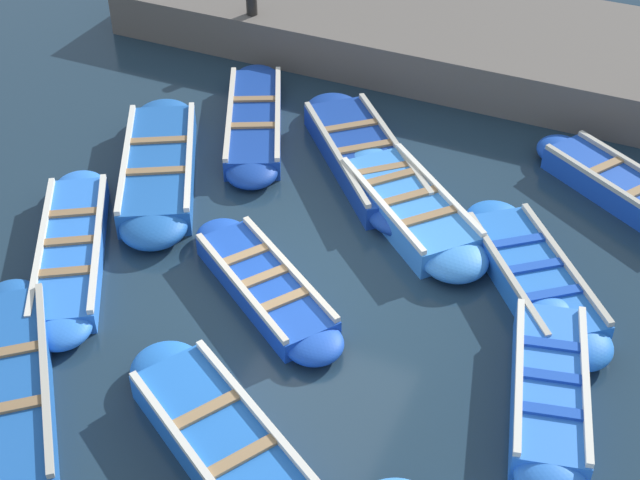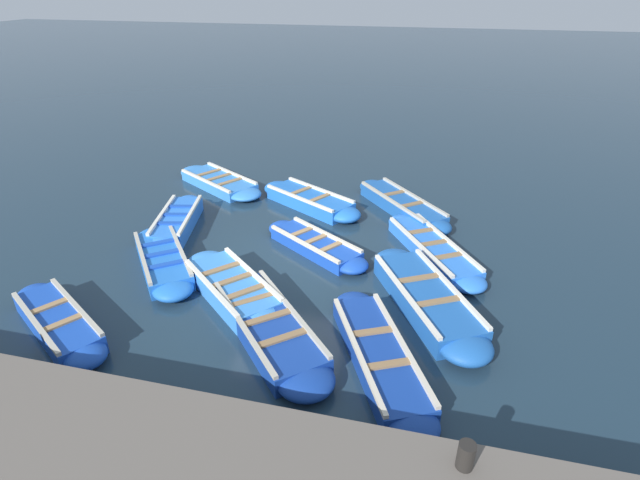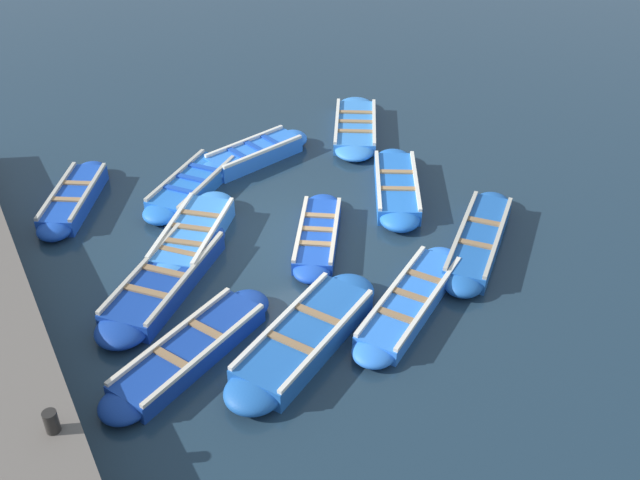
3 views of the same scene
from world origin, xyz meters
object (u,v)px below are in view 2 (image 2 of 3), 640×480
object	(u,v)px
boat_stern_in	(432,249)
boat_tucked	(426,298)
boat_drifting	(233,289)
boat_centre	(219,182)
bollard_north	(466,456)
boat_alongside	(402,205)
boat_outer_left	(58,323)
boat_broadside	(379,355)
boat_bow_out	(163,261)
boat_near_quay	(310,200)
boat_outer_right	(177,222)
boat_far_corner	(315,245)
boat_mid_row	(268,326)

from	to	relation	value
boat_stern_in	boat_tucked	distance (m)	2.13
boat_drifting	boat_stern_in	xyz separation A→B (m)	(2.70, -3.81, -0.04)
boat_centre	boat_stern_in	size ratio (longest dim) A/B	0.99
boat_tucked	bollard_north	world-z (taller)	bollard_north
boat_drifting	boat_alongside	xyz separation A→B (m)	(5.00, -2.88, -0.02)
boat_outer_left	boat_stern_in	bearing A→B (deg)	-55.35
boat_tucked	boat_alongside	world-z (taller)	boat_tucked
boat_centre	boat_broadside	size ratio (longest dim) A/B	0.96
boat_outer_left	bollard_north	xyz separation A→B (m)	(-1.85, -7.00, 0.80)
boat_bow_out	boat_drifting	distance (m)	2.08
boat_bow_out	boat_near_quay	bearing A→B (deg)	-30.07
boat_near_quay	bollard_north	size ratio (longest dim) A/B	9.77
boat_outer_left	boat_stern_in	size ratio (longest dim) A/B	0.86
boat_drifting	boat_stern_in	world-z (taller)	boat_drifting
boat_outer_right	boat_tucked	bearing A→B (deg)	-107.29
boat_bow_out	boat_outer_right	distance (m)	1.93
boat_far_corner	boat_broadside	world-z (taller)	boat_broadside
boat_tucked	boat_near_quay	distance (m)	5.36
boat_outer_left	boat_drifting	size ratio (longest dim) A/B	0.98
boat_far_corner	boat_broadside	distance (m)	4.02
boat_centre	boat_outer_right	size ratio (longest dim) A/B	1.10
boat_alongside	bollard_north	world-z (taller)	bollard_north
boat_centre	boat_alongside	bearing A→B (deg)	-94.76
boat_centre	boat_drifting	bearing A→B (deg)	-153.52
boat_alongside	boat_near_quay	bearing A→B (deg)	96.92
boat_outer_left	boat_tucked	size ratio (longest dim) A/B	0.79
boat_stern_in	boat_outer_right	size ratio (longest dim) A/B	1.11
boat_broadside	boat_far_corner	bearing A→B (deg)	29.50
boat_outer_left	boat_drifting	distance (m)	3.17
boat_drifting	boat_tucked	world-z (taller)	boat_tucked
boat_drifting	boat_alongside	bearing A→B (deg)	-29.91
boat_tucked	bollard_north	distance (m)	4.29
boat_centre	boat_near_quay	size ratio (longest dim) A/B	1.04
boat_mid_row	boat_broadside	xyz separation A→B (m)	(-0.28, -2.04, -0.02)
boat_centre	boat_tucked	bearing A→B (deg)	-127.00
boat_outer_left	boat_stern_in	world-z (taller)	boat_outer_left
boat_broadside	boat_stern_in	bearing A→B (deg)	-10.01
boat_centre	boat_near_quay	world-z (taller)	boat_near_quay
boat_bow_out	boat_alongside	world-z (taller)	boat_alongside
boat_bow_out	boat_near_quay	distance (m)	4.60
boat_alongside	boat_outer_left	bearing A→B (deg)	140.76
boat_bow_out	boat_stern_in	world-z (taller)	boat_bow_out
boat_drifting	bollard_north	size ratio (longest dim) A/B	8.94
boat_drifting	boat_broadside	xyz separation A→B (m)	(-1.24, -3.11, -0.03)
boat_outer_right	bollard_north	xyz separation A→B (m)	(-6.16, -6.93, 0.79)
boat_tucked	boat_broadside	xyz separation A→B (m)	(-1.81, 0.66, -0.03)
boat_far_corner	boat_near_quay	distance (m)	2.56
boat_far_corner	boat_broadside	bearing A→B (deg)	-150.50
boat_tucked	boat_alongside	size ratio (longest dim) A/B	1.14
boat_bow_out	boat_mid_row	distance (m)	3.45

